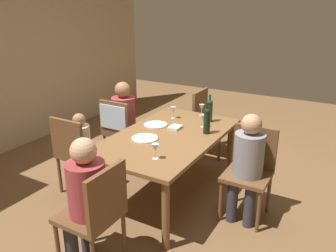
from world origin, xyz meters
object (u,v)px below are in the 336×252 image
(wine_bottle_dark_red, at_px, (209,110))
(wine_glass_centre, at_px, (203,118))
(person_woman_host, at_px, (248,160))
(dinner_plate_host, at_px, (145,138))
(chair_far_right, at_px, (118,125))
(chair_right_end, at_px, (207,118))
(dinner_plate_guest_left, at_px, (156,125))
(person_child_small, at_px, (83,144))
(chair_left_end, at_px, (97,211))
(chair_far_left, at_px, (76,150))
(person_man_guest, at_px, (85,194))
(wine_glass_far, at_px, (202,108))
(wine_glass_near_left, at_px, (155,148))
(chair_near, at_px, (250,166))
(wine_glass_near_right, at_px, (173,110))
(person_man_bearded, at_px, (125,117))
(dining_table, at_px, (168,141))
(handbag, at_px, (234,151))
(wine_bottle_tall_green, at_px, (207,120))

(wine_bottle_dark_red, distance_m, wine_glass_centre, 0.22)
(person_woman_host, distance_m, dinner_plate_host, 1.07)
(chair_far_right, distance_m, chair_right_end, 1.29)
(dinner_plate_guest_left, bearing_deg, person_child_small, 132.51)
(chair_left_end, height_order, chair_far_left, same)
(person_man_guest, relative_size, wine_bottle_dark_red, 3.37)
(wine_glass_far, bearing_deg, wine_glass_near_left, -173.26)
(chair_near, distance_m, wine_glass_near_right, 1.24)
(person_child_small, distance_m, dinner_plate_guest_left, 0.86)
(person_woman_host, bearing_deg, dinner_plate_guest_left, -10.47)
(chair_far_left, bearing_deg, chair_far_right, 90.00)
(chair_far_right, xyz_separation_m, person_child_small, (-0.66, 0.00, -0.03))
(person_woman_host, distance_m, person_man_bearded, 1.85)
(dining_table, relative_size, chair_far_right, 1.94)
(wine_glass_centre, bearing_deg, person_man_bearded, 89.10)
(wine_glass_near_right, relative_size, wine_glass_far, 1.00)
(chair_far_left, relative_size, wine_glass_centre, 6.17)
(wine_glass_near_left, distance_m, wine_glass_centre, 1.00)
(chair_near, relative_size, chair_left_end, 1.00)
(chair_left_end, xyz_separation_m, chair_far_left, (0.78, 0.99, 0.00))
(chair_near, xyz_separation_m, handbag, (1.19, 0.55, -0.42))
(wine_bottle_tall_green, bearing_deg, wine_glass_near_left, 170.19)
(chair_left_end, xyz_separation_m, dinner_plate_host, (1.05, 0.24, 0.20))
(chair_right_end, distance_m, wine_glass_near_left, 1.91)
(person_man_bearded, relative_size, wine_glass_centre, 7.60)
(chair_right_end, xyz_separation_m, wine_glass_near_right, (-0.76, 0.14, 0.30))
(dining_table, distance_m, person_man_guest, 1.27)
(dining_table, distance_m, chair_far_left, 1.03)
(chair_left_end, relative_size, wine_bottle_tall_green, 2.62)
(person_man_guest, bearing_deg, wine_glass_near_left, -18.33)
(chair_near, relative_size, wine_glass_far, 6.17)
(chair_far_left, bearing_deg, chair_left_end, -38.52)
(chair_right_end, distance_m, wine_bottle_dark_red, 0.80)
(wine_glass_centre, relative_size, wine_glass_near_right, 1.00)
(chair_far_right, xyz_separation_m, chair_left_end, (-1.55, -0.99, -0.06))
(wine_bottle_dark_red, relative_size, handbag, 1.20)
(chair_near, xyz_separation_m, wine_bottle_dark_red, (0.53, 0.68, 0.34))
(chair_far_right, xyz_separation_m, wine_bottle_tall_green, (-0.04, -1.24, 0.29))
(chair_left_end, xyz_separation_m, dinner_plate_guest_left, (1.47, 0.36, 0.20))
(dining_table, xyz_separation_m, person_man_bearded, (0.43, 0.90, 0.01))
(person_woman_host, relative_size, wine_glass_near_left, 7.40)
(chair_left_end, relative_size, dinner_plate_guest_left, 3.35)
(wine_glass_near_right, bearing_deg, person_woman_host, -115.88)
(chair_left_end, bearing_deg, dining_table, 3.91)
(chair_left_end, bearing_deg, handbag, -5.89)
(wine_glass_centre, bearing_deg, chair_near, -115.89)
(person_man_bearded, height_order, dinner_plate_guest_left, person_man_bearded)
(handbag, bearing_deg, person_man_bearded, 124.12)
(chair_near, xyz_separation_m, wine_bottle_tall_green, (0.16, 0.55, 0.35))
(dining_table, distance_m, wine_bottle_tall_green, 0.48)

